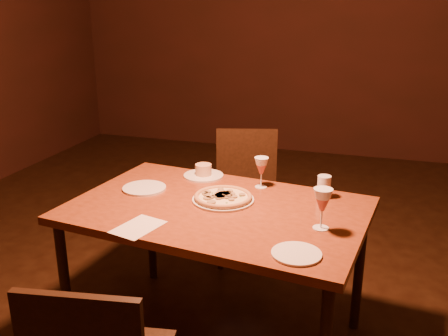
% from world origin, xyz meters
% --- Properties ---
extents(back_wall, '(6.00, 0.04, 3.00)m').
position_xyz_m(back_wall, '(0.00, 3.50, 1.50)').
color(back_wall, '#391712').
rests_on(back_wall, floor).
extents(dining_table, '(1.44, 1.02, 0.72)m').
position_xyz_m(dining_table, '(-0.27, 0.03, 0.66)').
color(dining_table, brown).
rests_on(dining_table, floor).
extents(chair_far, '(0.49, 0.49, 0.83)m').
position_xyz_m(chair_far, '(-0.37, 0.96, 0.47)').
color(chair_far, black).
rests_on(chair_far, floor).
extents(pizza_plate, '(0.29, 0.29, 0.03)m').
position_xyz_m(pizza_plate, '(-0.26, 0.11, 0.74)').
color(pizza_plate, silver).
rests_on(pizza_plate, dining_table).
extents(ramekin_saucer, '(0.22, 0.22, 0.07)m').
position_xyz_m(ramekin_saucer, '(-0.47, 0.41, 0.74)').
color(ramekin_saucer, silver).
rests_on(ramekin_saucer, dining_table).
extents(wine_glass_far, '(0.07, 0.07, 0.16)m').
position_xyz_m(wine_glass_far, '(-0.13, 0.34, 0.80)').
color(wine_glass_far, '#B2524A').
rests_on(wine_glass_far, dining_table).
extents(wine_glass_right, '(0.08, 0.08, 0.18)m').
position_xyz_m(wine_glass_right, '(0.22, -0.06, 0.81)').
color(wine_glass_right, '#B2524A').
rests_on(wine_glass_right, dining_table).
extents(water_tumbler, '(0.07, 0.07, 0.11)m').
position_xyz_m(water_tumbler, '(0.19, 0.30, 0.77)').
color(water_tumbler, silver).
rests_on(water_tumbler, dining_table).
extents(side_plate_left, '(0.22, 0.22, 0.01)m').
position_xyz_m(side_plate_left, '(-0.69, 0.14, 0.72)').
color(side_plate_left, silver).
rests_on(side_plate_left, dining_table).
extents(side_plate_near, '(0.19, 0.19, 0.01)m').
position_xyz_m(side_plate_near, '(0.16, -0.32, 0.72)').
color(side_plate_near, silver).
rests_on(side_plate_near, dining_table).
extents(menu_card, '(0.20, 0.25, 0.00)m').
position_xyz_m(menu_card, '(-0.51, -0.28, 0.72)').
color(menu_card, beige).
rests_on(menu_card, dining_table).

